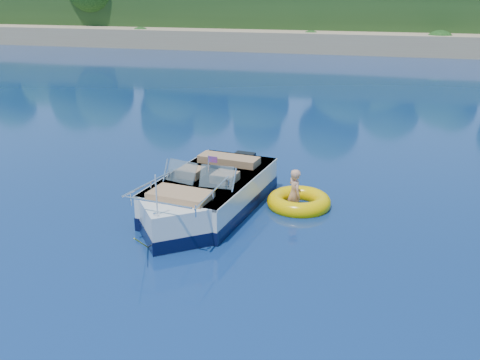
# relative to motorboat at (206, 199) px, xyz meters

# --- Properties ---
(ground) EXTENTS (160.00, 160.00, 0.00)m
(ground) POSITION_rel_motorboat_xyz_m (-1.11, -3.73, -0.35)
(ground) COLOR #091E40
(ground) RESTS_ON ground
(shoreline) EXTENTS (170.00, 59.00, 6.00)m
(shoreline) POSITION_rel_motorboat_xyz_m (-1.11, 60.05, 0.62)
(shoreline) COLOR tan
(shoreline) RESTS_ON ground
(motorboat) EXTENTS (2.45, 5.45, 1.82)m
(motorboat) POSITION_rel_motorboat_xyz_m (0.00, 0.00, 0.00)
(motorboat) COLOR silver
(motorboat) RESTS_ON ground
(tow_tube) EXTENTS (1.87, 1.87, 0.40)m
(tow_tube) POSITION_rel_motorboat_xyz_m (2.01, 0.94, -0.25)
(tow_tube) COLOR #FCC300
(tow_tube) RESTS_ON ground
(boy) EXTENTS (0.65, 0.76, 1.38)m
(boy) POSITION_rel_motorboat_xyz_m (1.90, 0.91, -0.35)
(boy) COLOR tan
(boy) RESTS_ON ground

